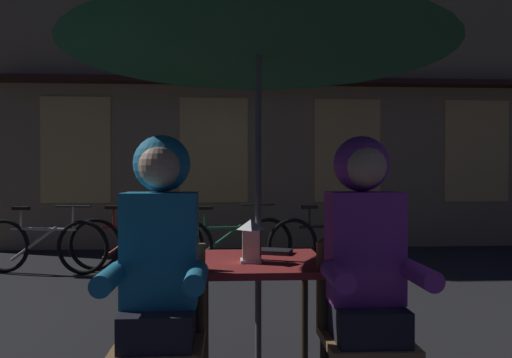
% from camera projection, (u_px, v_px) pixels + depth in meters
% --- Properties ---
extents(cafe_table, '(0.72, 0.72, 0.74)m').
position_uv_depth(cafe_table, '(258.00, 278.00, 2.62)').
color(cafe_table, maroon).
rests_on(cafe_table, ground_plane).
extents(patio_umbrella, '(2.10, 2.10, 2.31)m').
position_uv_depth(patio_umbrella, '(258.00, 21.00, 2.61)').
color(patio_umbrella, '#4C4C51').
rests_on(patio_umbrella, ground_plane).
extents(lantern, '(0.11, 0.11, 0.23)m').
position_uv_depth(lantern, '(251.00, 240.00, 2.54)').
color(lantern, white).
rests_on(lantern, cafe_table).
extents(chair_left, '(0.40, 0.40, 0.87)m').
position_uv_depth(chair_left, '(162.00, 328.00, 2.23)').
color(chair_left, olive).
rests_on(chair_left, ground_plane).
extents(chair_right, '(0.40, 0.40, 0.87)m').
position_uv_depth(chair_right, '(362.00, 324.00, 2.28)').
color(chair_right, olive).
rests_on(chair_right, ground_plane).
extents(person_left_hooded, '(0.45, 0.56, 1.40)m').
position_uv_depth(person_left_hooded, '(160.00, 254.00, 2.17)').
color(person_left_hooded, black).
rests_on(person_left_hooded, ground_plane).
extents(person_right_hooded, '(0.45, 0.56, 1.40)m').
position_uv_depth(person_right_hooded, '(366.00, 252.00, 2.22)').
color(person_right_hooded, black).
rests_on(person_right_hooded, ground_plane).
extents(shopfront_building, '(10.00, 0.93, 6.20)m').
position_uv_depth(shopfront_building, '(279.00, 64.00, 8.02)').
color(shopfront_building, '#937A56').
rests_on(shopfront_building, ground_plane).
extents(bicycle_nearest, '(1.66, 0.35, 0.84)m').
position_uv_depth(bicycle_nearest, '(43.00, 245.00, 5.75)').
color(bicycle_nearest, black).
rests_on(bicycle_nearest, ground_plane).
extents(bicycle_second, '(1.68, 0.08, 0.84)m').
position_uv_depth(bicycle_second, '(136.00, 243.00, 5.95)').
color(bicycle_second, black).
rests_on(bicycle_second, ground_plane).
extents(bicycle_third, '(1.67, 0.31, 0.84)m').
position_uv_depth(bicycle_third, '(227.00, 243.00, 5.90)').
color(bicycle_third, black).
rests_on(bicycle_third, ground_plane).
extents(bicycle_fourth, '(1.66, 0.37, 0.84)m').
position_uv_depth(bicycle_fourth, '(330.00, 242.00, 6.05)').
color(bicycle_fourth, black).
rests_on(bicycle_fourth, ground_plane).
extents(book, '(0.24, 0.20, 0.02)m').
position_uv_depth(book, '(274.00, 251.00, 2.83)').
color(book, black).
rests_on(book, cafe_table).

